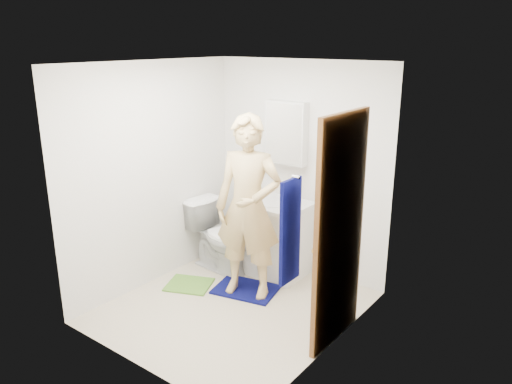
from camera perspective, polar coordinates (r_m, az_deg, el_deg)
floor at (r=5.19m, az=-2.60°, el=-13.10°), size 2.20×2.40×0.02m
ceiling at (r=4.49m, az=-3.02°, el=14.65°), size 2.20×2.40×0.02m
wall_back at (r=5.65m, az=5.08°, el=2.69°), size 2.20×0.02×2.40m
wall_front at (r=3.90m, az=-14.25°, el=-4.49°), size 2.20×0.02×2.40m
wall_left at (r=5.45m, az=-11.81°, el=1.86°), size 0.02×2.40×2.40m
wall_right at (r=4.11m, az=9.20°, el=-3.03°), size 0.02×2.40×2.40m
vanity_cabinet at (r=5.74m, az=2.03°, el=-5.42°), size 0.75×0.55×0.80m
countertop at (r=5.59m, az=2.07°, el=-1.40°), size 0.79×0.59×0.05m
sink_basin at (r=5.59m, az=2.07°, el=-1.25°), size 0.40×0.40×0.03m
faucet at (r=5.71m, az=3.12°, el=-0.13°), size 0.03×0.03×0.12m
medicine_cabinet at (r=5.58m, az=3.49°, el=6.76°), size 0.50×0.12×0.70m
mirror_panel at (r=5.53m, az=3.14°, el=6.67°), size 0.46×0.01×0.66m
door at (r=4.32m, az=9.51°, el=-4.54°), size 0.05×0.80×2.05m
door_knob at (r=4.11m, az=6.86°, el=-6.74°), size 0.07×0.07×0.07m
towel at (r=3.67m, az=3.92°, el=-4.53°), size 0.03×0.24×0.80m
towel_hook at (r=3.52m, az=4.60°, el=1.69°), size 0.06×0.02×0.02m
toilet at (r=5.82m, az=-4.03°, el=-5.06°), size 0.83×0.52×0.81m
bath_mat at (r=5.49m, az=-1.17°, el=-11.06°), size 0.75×0.61×0.02m
green_rug at (r=5.63m, az=-7.66°, el=-10.45°), size 0.59×0.55×0.02m
soap_dispenser at (r=5.65m, az=-0.76°, el=0.13°), size 0.11×0.12×0.20m
toothbrush_cup at (r=5.57m, az=4.44°, el=-0.76°), size 0.13×0.13×0.09m
man at (r=5.03m, az=-0.88°, el=-1.81°), size 0.80×0.65×1.90m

